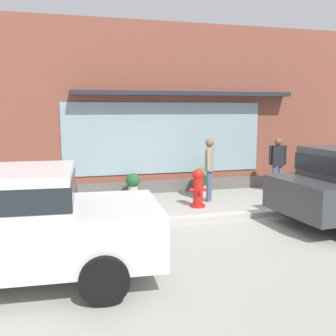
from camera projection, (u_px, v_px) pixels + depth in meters
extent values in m
plane|color=#9E9B93|center=(223.00, 216.00, 9.09)|extent=(60.00, 60.00, 0.00)
cube|color=#B2B2AD|center=(226.00, 216.00, 8.89)|extent=(14.00, 0.24, 0.12)
cube|color=brown|center=(182.00, 109.00, 11.78)|extent=(14.00, 0.36, 4.93)
cube|color=#8CA5B2|center=(165.00, 138.00, 11.56)|extent=(5.94, 0.03, 2.07)
cube|color=#232833|center=(186.00, 94.00, 11.38)|extent=(6.54, 0.56, 0.12)
cube|color=#605E59|center=(184.00, 185.00, 11.91)|extent=(6.34, 0.20, 0.36)
cylinder|color=red|center=(198.00, 206.00, 9.99)|extent=(0.38, 0.38, 0.06)
cylinder|color=red|center=(198.00, 191.00, 9.93)|extent=(0.25, 0.25, 0.69)
sphere|color=red|center=(198.00, 175.00, 9.87)|extent=(0.30, 0.30, 0.30)
cylinder|color=red|center=(192.00, 190.00, 9.88)|extent=(0.10, 0.09, 0.09)
cylinder|color=red|center=(204.00, 189.00, 9.97)|extent=(0.10, 0.09, 0.09)
cylinder|color=red|center=(200.00, 191.00, 9.77)|extent=(0.09, 0.10, 0.09)
cylinder|color=#475675|center=(209.00, 185.00, 10.65)|extent=(0.12, 0.12, 0.83)
cylinder|color=#475675|center=(209.00, 186.00, 10.48)|extent=(0.12, 0.12, 0.83)
cube|color=#9E9384|center=(209.00, 159.00, 10.46)|extent=(0.34, 0.40, 0.62)
sphere|color=brown|center=(210.00, 143.00, 10.39)|extent=(0.23, 0.23, 0.23)
cylinder|color=#9E9384|center=(210.00, 157.00, 10.67)|extent=(0.08, 0.08, 0.59)
cylinder|color=#9E9384|center=(208.00, 159.00, 10.24)|extent=(0.08, 0.08, 0.59)
cube|color=#846647|center=(211.00, 167.00, 10.79)|extent=(0.20, 0.26, 0.28)
cylinder|color=#475675|center=(274.00, 179.00, 11.73)|extent=(0.12, 0.12, 0.80)
cylinder|color=#475675|center=(280.00, 179.00, 11.74)|extent=(0.12, 0.12, 0.80)
cube|color=#232328|center=(278.00, 156.00, 11.63)|extent=(0.38, 0.28, 0.60)
sphere|color=brown|center=(278.00, 142.00, 11.57)|extent=(0.22, 0.22, 0.22)
cylinder|color=#232328|center=(270.00, 155.00, 11.62)|extent=(0.08, 0.08, 0.57)
cylinder|color=#232328|center=(285.00, 155.00, 11.63)|extent=(0.08, 0.08, 0.57)
cylinder|color=black|center=(294.00, 202.00, 9.09)|extent=(0.65, 0.23, 0.64)
cube|color=white|center=(1.00, 236.00, 5.49)|extent=(4.56, 2.04, 0.77)
cylinder|color=black|center=(99.00, 236.00, 6.70)|extent=(0.65, 0.22, 0.64)
cylinder|color=black|center=(104.00, 280.00, 4.95)|extent=(0.65, 0.22, 0.64)
cylinder|color=#9E6042|center=(312.00, 181.00, 12.77)|extent=(0.50, 0.50, 0.29)
sphere|color=#23562D|center=(313.00, 167.00, 12.70)|extent=(0.76, 0.76, 0.76)
cylinder|color=#B7B2A3|center=(202.00, 189.00, 11.54)|extent=(0.36, 0.36, 0.26)
sphere|color=#3D8442|center=(203.00, 177.00, 11.49)|extent=(0.55, 0.55, 0.55)
cylinder|color=#B7B2A3|center=(133.00, 192.00, 11.00)|extent=(0.26, 0.26, 0.33)
sphere|color=#23562D|center=(133.00, 180.00, 10.95)|extent=(0.39, 0.39, 0.39)
cylinder|color=#4C4C51|center=(30.00, 200.00, 10.20)|extent=(0.36, 0.36, 0.24)
cone|color=#4C934C|center=(29.00, 179.00, 10.11)|extent=(0.33, 0.33, 0.89)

